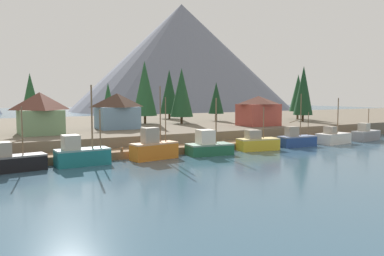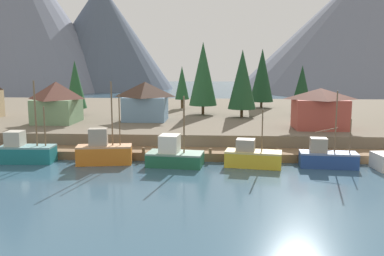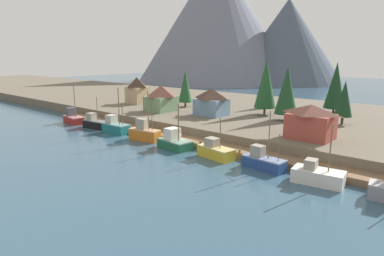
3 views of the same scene
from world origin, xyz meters
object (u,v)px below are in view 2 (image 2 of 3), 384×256
at_px(fishing_boat_yellow, 252,157).
at_px(fishing_boat_teal, 26,151).
at_px(conifer_mid_right, 75,84).
at_px(conifer_back_right, 242,79).
at_px(conifer_near_left, 182,83).
at_px(house_blue, 145,101).
at_px(house_red, 320,108).
at_px(conifer_near_right, 203,74).
at_px(conifer_mid_left, 262,75).
at_px(conifer_far_left, 302,86).
at_px(fishing_boat_green, 174,155).
at_px(fishing_boat_blue, 327,157).
at_px(fishing_boat_orange, 104,152).
at_px(house_green, 57,102).

bearing_deg(fishing_boat_yellow, fishing_boat_teal, -171.43).
xyz_separation_m(conifer_mid_right, conifer_back_right, (28.90, -0.43, 0.96)).
relative_size(conifer_near_left, conifer_mid_right, 0.89).
distance_m(house_blue, conifer_back_right, 16.83).
height_order(house_red, house_blue, house_blue).
xyz_separation_m(conifer_near_right, conifer_back_right, (6.74, -3.34, -0.83)).
xyz_separation_m(conifer_mid_left, conifer_far_left, (5.74, -12.29, -1.47)).
bearing_deg(fishing_boat_green, fishing_boat_teal, -175.06).
bearing_deg(conifer_back_right, conifer_mid_right, 179.15).
xyz_separation_m(fishing_boat_blue, house_red, (1.87, 12.10, 4.28)).
distance_m(fishing_boat_teal, fishing_boat_yellow, 26.53).
bearing_deg(conifer_back_right, house_red, -50.21).
bearing_deg(conifer_near_left, fishing_boat_orange, -98.84).
xyz_separation_m(fishing_boat_blue, conifer_mid_right, (-37.21, 24.75, 6.81)).
bearing_deg(fishing_boat_yellow, conifer_mid_right, 148.29).
relative_size(fishing_boat_yellow, conifer_near_right, 0.52).
bearing_deg(house_green, fishing_boat_blue, -22.85).
bearing_deg(fishing_boat_teal, fishing_boat_green, -3.96).
distance_m(fishing_boat_green, conifer_mid_right, 32.88).
relative_size(fishing_boat_orange, conifer_near_right, 0.75).
distance_m(conifer_near_left, conifer_back_right, 17.34).
distance_m(fishing_boat_blue, house_blue, 30.81).
xyz_separation_m(house_red, house_green, (-38.93, 3.51, 0.34)).
bearing_deg(conifer_mid_right, house_green, -89.08).
relative_size(fishing_boat_blue, conifer_back_right, 0.75).
height_order(house_blue, conifer_near_left, conifer_near_left).
distance_m(fishing_boat_orange, fishing_boat_yellow, 17.13).
distance_m(fishing_boat_green, fishing_boat_yellow, 8.89).
bearing_deg(house_red, house_green, 174.84).
bearing_deg(fishing_boat_teal, conifer_near_left, 65.55).
bearing_deg(conifer_near_right, house_blue, -135.31).
height_order(fishing_boat_green, conifer_far_left, conifer_far_left).
relative_size(house_blue, conifer_far_left, 0.80).
height_order(fishing_boat_teal, fishing_boat_green, fishing_boat_teal).
xyz_separation_m(conifer_near_left, conifer_mid_right, (-17.55, -12.61, 0.25)).
relative_size(fishing_boat_yellow, conifer_mid_right, 0.69).
height_order(fishing_boat_yellow, conifer_near_left, conifer_near_left).
distance_m(fishing_boat_blue, conifer_near_left, 42.72).
distance_m(fishing_boat_teal, house_blue, 22.26).
height_order(house_green, conifer_mid_left, conifer_mid_left).
bearing_deg(fishing_boat_yellow, fishing_boat_blue, 11.47).
distance_m(house_green, conifer_far_left, 41.20).
xyz_separation_m(fishing_boat_teal, fishing_boat_green, (17.64, -0.53, -0.11)).
height_order(house_blue, conifer_mid_right, conifer_mid_right).
height_order(fishing_boat_green, conifer_near_left, conifer_near_left).
xyz_separation_m(fishing_boat_yellow, fishing_boat_blue, (8.37, 0.32, -0.02)).
height_order(fishing_boat_orange, fishing_boat_yellow, fishing_boat_orange).
bearing_deg(fishing_boat_blue, fishing_boat_teal, -175.26).
distance_m(conifer_mid_right, conifer_far_left, 39.62).
relative_size(conifer_mid_left, conifer_far_left, 1.38).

